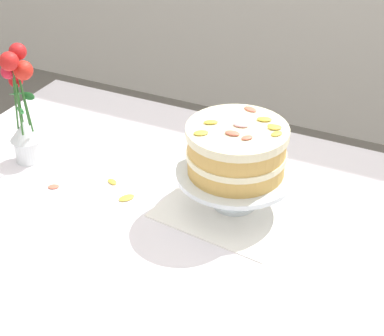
{
  "coord_description": "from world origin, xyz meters",
  "views": [
    {
      "loc": [
        0.59,
        -1.07,
        1.65
      ],
      "look_at": [
        0.06,
        0.03,
        0.86
      ],
      "focal_mm": 57.64,
      "sensor_mm": 36.0,
      "label": 1
    }
  ],
  "objects": [
    {
      "name": "loose_petal_1",
      "position": [
        -0.31,
        -0.05,
        0.74
      ],
      "size": [
        0.04,
        0.03,
        0.0
      ],
      "primitive_type": "ellipsoid",
      "rotation": [
        0.0,
        0.0,
        3.69
      ],
      "color": "#E56B51",
      "rests_on": "dining_table"
    },
    {
      "name": "layer_cake",
      "position": [
        0.14,
        0.09,
        0.9
      ],
      "size": [
        0.24,
        0.24,
        0.13
      ],
      "color": "tan",
      "rests_on": "cake_stand"
    },
    {
      "name": "loose_petal_2",
      "position": [
        -0.11,
        -0.01,
        0.74
      ],
      "size": [
        0.04,
        0.05,
        0.01
      ],
      "primitive_type": "ellipsoid",
      "rotation": [
        0.0,
        0.0,
        1.04
      ],
      "color": "yellow",
      "rests_on": "dining_table"
    },
    {
      "name": "linen_napkin",
      "position": [
        0.14,
        0.09,
        0.74
      ],
      "size": [
        0.36,
        0.36,
        0.0
      ],
      "primitive_type": "cube",
      "rotation": [
        0.0,
        0.0,
        -0.12
      ],
      "color": "white",
      "rests_on": "dining_table"
    },
    {
      "name": "loose_petal_0",
      "position": [
        -0.18,
        0.04,
        0.74
      ],
      "size": [
        0.04,
        0.03,
        0.01
      ],
      "primitive_type": "ellipsoid",
      "rotation": [
        0.0,
        0.0,
        2.69
      ],
      "color": "yellow",
      "rests_on": "dining_table"
    },
    {
      "name": "cake_stand",
      "position": [
        0.14,
        0.09,
        0.82
      ],
      "size": [
        0.29,
        0.29,
        0.1
      ],
      "color": "silver",
      "rests_on": "linen_napkin"
    },
    {
      "name": "dining_table",
      "position": [
        0.0,
        -0.02,
        0.65
      ],
      "size": [
        1.4,
        1.0,
        0.74
      ],
      "color": "white",
      "rests_on": "ground"
    },
    {
      "name": "flower_vase",
      "position": [
        -0.44,
        0.03,
        0.89
      ],
      "size": [
        0.1,
        0.1,
        0.33
      ],
      "color": "silver",
      "rests_on": "dining_table"
    }
  ]
}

